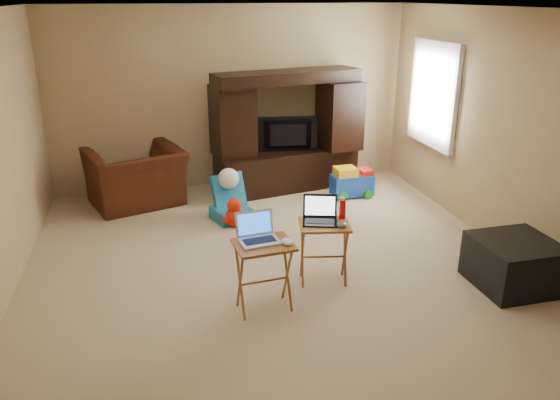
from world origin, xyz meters
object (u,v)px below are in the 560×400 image
object	(u,v)px
plush_toy	(234,212)
tray_table_right	(324,253)
laptop_left	(259,230)
tray_table_left	(264,277)
ottoman	(514,263)
laptop_right	(320,211)
child_rocker	(231,199)
mouse_left	(287,242)
entertainment_center	(287,132)
push_toy	(352,181)
recliner	(136,177)
water_bottle	(342,209)
television	(288,135)
mouse_right	(342,225)

from	to	relation	value
plush_toy	tray_table_right	bearing A→B (deg)	-67.92
laptop_left	tray_table_left	bearing A→B (deg)	-52.40
ottoman	tray_table_right	distance (m)	1.80
laptop_right	child_rocker	bearing A→B (deg)	125.52
laptop_right	mouse_left	xyz separation A→B (m)	(-0.43, -0.44, -0.07)
tray_table_right	laptop_right	world-z (taller)	laptop_right
ottoman	entertainment_center	bearing A→B (deg)	113.90
push_toy	laptop_right	xyz separation A→B (m)	(-1.15, -2.18, 0.52)
plush_toy	tray_table_left	distance (m)	1.89
child_rocker	mouse_left	world-z (taller)	mouse_left
plush_toy	laptop_right	xyz separation A→B (m)	(0.58, -1.51, 0.55)
child_rocker	push_toy	distance (m)	1.81
recliner	water_bottle	world-z (taller)	water_bottle
entertainment_center	tray_table_left	distance (m)	3.24
plush_toy	push_toy	world-z (taller)	push_toy
television	tray_table_left	xyz separation A→B (m)	(-0.98, -3.00, -0.48)
tray_table_left	mouse_left	xyz separation A→B (m)	(0.19, -0.07, 0.35)
recliner	ottoman	xyz separation A→B (m)	(3.48, -3.05, -0.14)
recliner	mouse_right	xyz separation A→B (m)	(1.88, -2.68, 0.26)
ottoman	laptop_right	bearing A→B (deg)	163.96
laptop_left	plush_toy	bearing A→B (deg)	80.61
plush_toy	laptop_right	world-z (taller)	laptop_right
ottoman	mouse_right	distance (m)	1.70
mouse_right	tray_table_right	bearing A→B (deg)	137.29
push_toy	water_bottle	bearing A→B (deg)	-114.85
plush_toy	ottoman	distance (m)	3.11
ottoman	mouse_right	size ratio (longest dim) A/B	5.77
television	tray_table_right	distance (m)	2.72
entertainment_center	push_toy	distance (m)	1.12
mouse_right	water_bottle	bearing A→B (deg)	70.71
recliner	mouse_left	world-z (taller)	recliner
tray_table_right	mouse_right	world-z (taller)	mouse_right
television	recliner	xyz separation A→B (m)	(-2.07, -0.09, -0.42)
entertainment_center	laptop_right	distance (m)	2.70
plush_toy	water_bottle	size ratio (longest dim) A/B	1.90
child_rocker	tray_table_right	xyz separation A→B (m)	(0.63, -1.74, 0.03)
mouse_left	water_bottle	distance (m)	0.84
tray_table_left	water_bottle	xyz separation A→B (m)	(0.86, 0.43, 0.38)
television	laptop_left	world-z (taller)	television
water_bottle	child_rocker	bearing A→B (deg)	116.60
laptop_right	mouse_left	world-z (taller)	laptop_right
tray_table_right	mouse_left	xyz separation A→B (m)	(-0.47, -0.42, 0.36)
water_bottle	laptop_left	bearing A→B (deg)	-155.57
ottoman	water_bottle	world-z (taller)	water_bottle
recliner	tray_table_right	size ratio (longest dim) A/B	1.89
laptop_left	mouse_right	world-z (taller)	laptop_left
child_rocker	push_toy	xyz separation A→B (m)	(1.75, 0.46, -0.06)
ottoman	tray_table_right	bearing A→B (deg)	164.22
laptop_right	water_bottle	distance (m)	0.25
entertainment_center	recliner	world-z (taller)	entertainment_center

